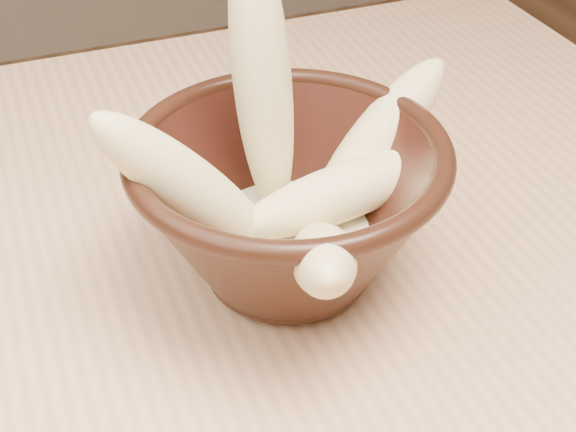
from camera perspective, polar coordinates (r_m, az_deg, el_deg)
name	(u,v)px	position (r m, az deg, el deg)	size (l,w,h in m)	color
bowl	(288,204)	(0.48, 0.00, 0.84)	(0.19, 0.19, 0.10)	black
milk_puddle	(288,237)	(0.49, 0.00, -1.52)	(0.11, 0.11, 0.01)	#F0E6C1
banana_upright	(262,78)	(0.48, -1.85, 9.79)	(0.04, 0.04, 0.17)	#E2D085
banana_left	(187,185)	(0.45, -7.21, 2.17)	(0.04, 0.04, 0.14)	#E2D085
banana_right	(379,137)	(0.51, 6.50, 5.61)	(0.04, 0.04, 0.13)	#E2D085
banana_across	(343,192)	(0.48, 3.92, 1.71)	(0.04, 0.04, 0.14)	#E2D085
banana_front	(323,258)	(0.42, 2.52, -3.01)	(0.04, 0.04, 0.13)	#E2D085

